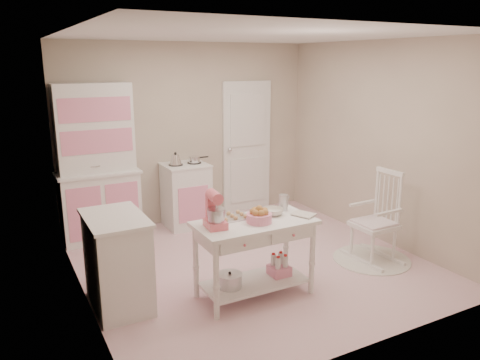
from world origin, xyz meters
name	(u,v)px	position (x,y,z in m)	size (l,w,h in m)	color
room_shell	(253,125)	(0.00, 0.00, 1.65)	(3.84, 3.84, 2.62)	pink
door	(247,147)	(0.95, 1.87, 1.02)	(0.82, 0.05, 2.04)	white
hutch	(97,163)	(-1.39, 1.66, 1.04)	(1.06, 0.50, 2.08)	white
stove	(186,195)	(-0.19, 1.61, 0.46)	(0.62, 0.57, 0.92)	white
base_cabinet	(117,262)	(-1.63, -0.23, 0.46)	(0.54, 0.84, 0.92)	white
lace_rug	(371,259)	(1.33, -0.58, 0.01)	(0.92, 0.92, 0.01)	white
rocking_chair	(375,216)	(1.33, -0.58, 0.55)	(0.48, 0.72, 1.10)	white
work_table	(254,259)	(-0.36, -0.67, 0.40)	(1.20, 0.60, 0.80)	white
stand_mixer	(215,210)	(-0.78, -0.65, 0.97)	(0.20, 0.28, 0.34)	#FB6A7C
cookie_tray	(233,217)	(-0.51, -0.49, 0.81)	(0.34, 0.24, 0.02)	silver
bread_basket	(259,218)	(-0.34, -0.72, 0.85)	(0.25, 0.25, 0.09)	pink
mixing_bowl	(273,212)	(-0.10, -0.59, 0.83)	(0.22, 0.22, 0.07)	silver
metal_pitcher	(283,203)	(0.08, -0.51, 0.89)	(0.10, 0.10, 0.17)	silver
recipe_book	(299,217)	(0.09, -0.79, 0.81)	(0.17, 0.23, 0.02)	silver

